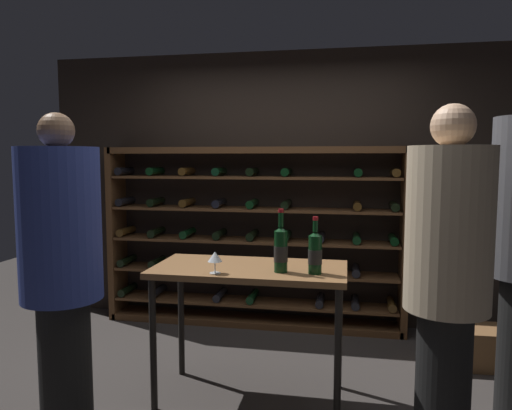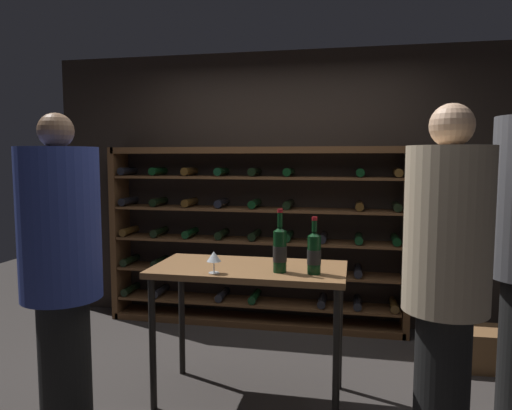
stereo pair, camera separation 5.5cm
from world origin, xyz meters
name	(u,v)px [view 1 (the left image)]	position (x,y,z in m)	size (l,w,h in m)	color
ground_plane	(250,397)	(0.00, 0.00, 0.00)	(9.25, 9.25, 0.00)	#383330
back_wall	(283,188)	(0.00, 1.63, 1.31)	(4.70, 0.10, 2.62)	black
wine_rack	(251,237)	(-0.27, 1.42, 0.85)	(2.85, 0.32, 1.71)	brown
tasting_table	(250,281)	(0.00, -0.01, 0.80)	(1.25, 0.62, 0.90)	brown
person_bystander_dark_jacket	(61,261)	(-0.98, -0.59, 1.02)	(0.45, 0.45, 1.86)	black
person_guest_plum_blouse	(447,266)	(1.15, -0.39, 1.04)	(0.45, 0.45, 1.88)	black
wine_crate	(470,346)	(1.58, 0.82, 0.15)	(0.48, 0.34, 0.30)	brown
wine_bottle_red_label	(315,253)	(0.43, -0.12, 1.03)	(0.09, 0.09, 0.35)	black
wine_bottle_gold_foil	(281,249)	(0.22, -0.12, 1.04)	(0.09, 0.09, 0.39)	black
wine_glass_stemmed_left	(215,257)	(-0.17, -0.24, 1.00)	(0.09, 0.09, 0.14)	silver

